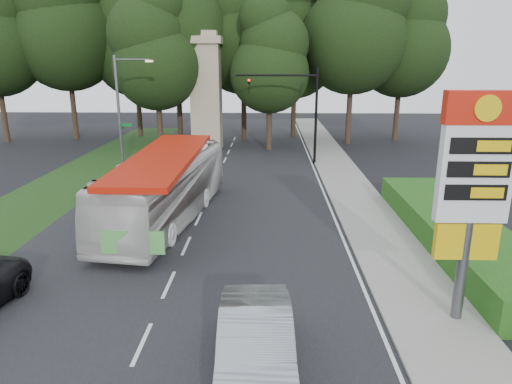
{
  "coord_description": "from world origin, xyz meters",
  "views": [
    {
      "loc": [
        3.48,
        -10.42,
        7.58
      ],
      "look_at": [
        2.95,
        8.31,
        2.2
      ],
      "focal_mm": 32.0,
      "sensor_mm": 36.0,
      "label": 1
    }
  ],
  "objects_px": {
    "gas_station_pylon": "(475,179)",
    "sedan_silver": "(256,347)",
    "transit_bus": "(166,188)",
    "traffic_signal_mast": "(299,102)",
    "monument": "(206,91)",
    "streetlight_signs": "(122,107)"
  },
  "relations": [
    {
      "from": "gas_station_pylon",
      "to": "sedan_silver",
      "type": "xyz_separation_m",
      "value": [
        -6.0,
        -2.77,
        -3.59
      ]
    },
    {
      "from": "gas_station_pylon",
      "to": "transit_bus",
      "type": "distance_m",
      "value": 14.12
    },
    {
      "from": "traffic_signal_mast",
      "to": "sedan_silver",
      "type": "xyz_separation_m",
      "value": [
        -2.48,
        -24.77,
        -3.81
      ]
    },
    {
      "from": "gas_station_pylon",
      "to": "monument",
      "type": "relative_size",
      "value": 0.68
    },
    {
      "from": "traffic_signal_mast",
      "to": "monument",
      "type": "xyz_separation_m",
      "value": [
        -7.68,
        6.0,
        0.43
      ]
    },
    {
      "from": "streetlight_signs",
      "to": "monument",
      "type": "relative_size",
      "value": 0.8
    },
    {
      "from": "monument",
      "to": "sedan_silver",
      "type": "bearing_deg",
      "value": -80.42
    },
    {
      "from": "streetlight_signs",
      "to": "transit_bus",
      "type": "bearing_deg",
      "value": -63.85
    },
    {
      "from": "gas_station_pylon",
      "to": "transit_bus",
      "type": "xyz_separation_m",
      "value": [
        -10.68,
        8.8,
        -2.79
      ]
    },
    {
      "from": "monument",
      "to": "sedan_silver",
      "type": "distance_m",
      "value": 31.5
    },
    {
      "from": "gas_station_pylon",
      "to": "monument",
      "type": "distance_m",
      "value": 30.17
    },
    {
      "from": "traffic_signal_mast",
      "to": "transit_bus",
      "type": "relative_size",
      "value": 0.6
    },
    {
      "from": "traffic_signal_mast",
      "to": "transit_bus",
      "type": "distance_m",
      "value": 15.32
    },
    {
      "from": "sedan_silver",
      "to": "gas_station_pylon",
      "type": "bearing_deg",
      "value": 22.46
    },
    {
      "from": "traffic_signal_mast",
      "to": "streetlight_signs",
      "type": "height_order",
      "value": "streetlight_signs"
    },
    {
      "from": "traffic_signal_mast",
      "to": "monument",
      "type": "height_order",
      "value": "monument"
    },
    {
      "from": "traffic_signal_mast",
      "to": "streetlight_signs",
      "type": "bearing_deg",
      "value": -171.08
    },
    {
      "from": "streetlight_signs",
      "to": "gas_station_pylon",
      "type": "bearing_deg",
      "value": -51.04
    },
    {
      "from": "traffic_signal_mast",
      "to": "monument",
      "type": "bearing_deg",
      "value": 142.0
    },
    {
      "from": "traffic_signal_mast",
      "to": "transit_bus",
      "type": "height_order",
      "value": "traffic_signal_mast"
    },
    {
      "from": "streetlight_signs",
      "to": "sedan_silver",
      "type": "bearing_deg",
      "value": -65.92
    },
    {
      "from": "streetlight_signs",
      "to": "monument",
      "type": "height_order",
      "value": "monument"
    }
  ]
}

